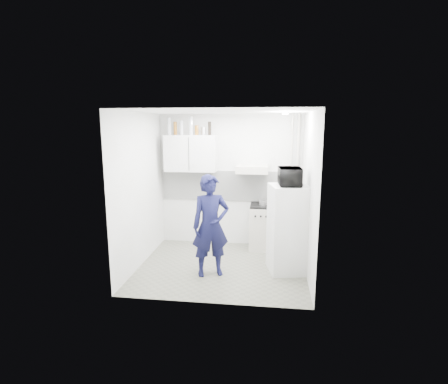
# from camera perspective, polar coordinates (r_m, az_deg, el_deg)

# --- Properties ---
(floor) EXTENTS (2.80, 2.80, 0.00)m
(floor) POSITION_cam_1_polar(r_m,az_deg,el_deg) (6.12, -0.38, -12.11)
(floor) COLOR #646455
(floor) RESTS_ON ground
(ceiling) EXTENTS (2.80, 2.80, 0.00)m
(ceiling) POSITION_cam_1_polar(r_m,az_deg,el_deg) (5.64, -0.41, 13.02)
(ceiling) COLOR white
(ceiling) RESTS_ON wall_back
(wall_back) EXTENTS (2.80, 0.00, 2.80)m
(wall_back) POSITION_cam_1_polar(r_m,az_deg,el_deg) (6.96, 1.00, 1.87)
(wall_back) COLOR silver
(wall_back) RESTS_ON floor
(wall_left) EXTENTS (0.00, 2.60, 2.60)m
(wall_left) POSITION_cam_1_polar(r_m,az_deg,el_deg) (6.08, -13.57, 0.25)
(wall_left) COLOR silver
(wall_left) RESTS_ON floor
(wall_right) EXTENTS (0.00, 2.60, 2.60)m
(wall_right) POSITION_cam_1_polar(r_m,az_deg,el_deg) (5.72, 13.64, -0.42)
(wall_right) COLOR silver
(wall_right) RESTS_ON floor
(person) EXTENTS (0.70, 0.58, 1.64)m
(person) POSITION_cam_1_polar(r_m,az_deg,el_deg) (5.57, -2.19, -5.52)
(person) COLOR black
(person) RESTS_ON floor
(stove) EXTENTS (0.53, 0.53, 0.85)m
(stove) POSITION_cam_1_polar(r_m,az_deg,el_deg) (6.87, 6.44, -5.81)
(stove) COLOR beige
(stove) RESTS_ON floor
(fridge) EXTENTS (0.71, 0.71, 1.44)m
(fridge) POSITION_cam_1_polar(r_m,az_deg,el_deg) (5.83, 10.44, -5.93)
(fridge) COLOR white
(fridge) RESTS_ON floor
(stove_top) EXTENTS (0.51, 0.51, 0.03)m
(stove_top) POSITION_cam_1_polar(r_m,az_deg,el_deg) (6.75, 6.52, -2.22)
(stove_top) COLOR black
(stove_top) RESTS_ON stove
(saucepan) EXTENTS (0.16, 0.16, 0.09)m
(saucepan) POSITION_cam_1_polar(r_m,az_deg,el_deg) (6.74, 6.41, -1.74)
(saucepan) COLOR silver
(saucepan) RESTS_ON stove_top
(microwave) EXTENTS (0.54, 0.38, 0.28)m
(microwave) POSITION_cam_1_polar(r_m,az_deg,el_deg) (5.65, 10.74, 2.49)
(microwave) COLOR black
(microwave) RESTS_ON fridge
(bottle_a) EXTENTS (0.08, 0.08, 0.33)m
(bottle_a) POSITION_cam_1_polar(r_m,az_deg,el_deg) (6.93, -8.93, 10.54)
(bottle_a) COLOR #B2B7BC
(bottle_a) RESTS_ON upper_cabinet
(bottle_b) EXTENTS (0.06, 0.06, 0.25)m
(bottle_b) POSITION_cam_1_polar(r_m,az_deg,el_deg) (6.90, -7.96, 10.24)
(bottle_b) COLOR brown
(bottle_b) RESTS_ON upper_cabinet
(bottle_c) EXTENTS (0.06, 0.06, 0.27)m
(bottle_c) POSITION_cam_1_polar(r_m,az_deg,el_deg) (6.87, -6.96, 10.35)
(bottle_c) COLOR #B2B7BC
(bottle_c) RESTS_ON upper_cabinet
(bottle_d) EXTENTS (0.08, 0.08, 0.35)m
(bottle_d) POSITION_cam_1_polar(r_m,az_deg,el_deg) (6.82, -5.40, 10.71)
(bottle_d) COLOR #B2B7BC
(bottle_d) RESTS_ON upper_cabinet
(canister_a) EXTENTS (0.07, 0.07, 0.18)m
(canister_a) POSITION_cam_1_polar(r_m,az_deg,el_deg) (6.80, -4.48, 10.03)
(canister_a) COLOR brown
(canister_a) RESTS_ON upper_cabinet
(canister_b) EXTENTS (0.08, 0.08, 0.15)m
(canister_b) POSITION_cam_1_polar(r_m,az_deg,el_deg) (6.77, -3.40, 9.91)
(canister_b) COLOR silver
(canister_b) RESTS_ON upper_cabinet
(bottle_e) EXTENTS (0.06, 0.06, 0.25)m
(bottle_e) POSITION_cam_1_polar(r_m,az_deg,el_deg) (6.75, -2.36, 10.34)
(bottle_e) COLOR black
(bottle_e) RESTS_ON upper_cabinet
(upper_cabinet) EXTENTS (1.00, 0.35, 0.70)m
(upper_cabinet) POSITION_cam_1_polar(r_m,az_deg,el_deg) (6.85, -5.44, 6.32)
(upper_cabinet) COLOR white
(upper_cabinet) RESTS_ON wall_back
(range_hood) EXTENTS (0.60, 0.50, 0.14)m
(range_hood) POSITION_cam_1_polar(r_m,az_deg,el_deg) (6.64, 4.64, 3.76)
(range_hood) COLOR beige
(range_hood) RESTS_ON wall_back
(backsplash) EXTENTS (2.74, 0.03, 0.60)m
(backsplash) POSITION_cam_1_polar(r_m,az_deg,el_deg) (6.96, 0.99, 1.04)
(backsplash) COLOR white
(backsplash) RESTS_ON wall_back
(pipe_a) EXTENTS (0.05, 0.05, 2.60)m
(pipe_a) POSITION_cam_1_polar(r_m,az_deg,el_deg) (6.86, 11.79, 1.51)
(pipe_a) COLOR beige
(pipe_a) RESTS_ON floor
(pipe_b) EXTENTS (0.04, 0.04, 2.60)m
(pipe_b) POSITION_cam_1_polar(r_m,az_deg,el_deg) (6.85, 10.79, 1.54)
(pipe_b) COLOR beige
(pipe_b) RESTS_ON floor
(ceiling_spot_fixture) EXTENTS (0.10, 0.10, 0.02)m
(ceiling_spot_fixture) POSITION_cam_1_polar(r_m,az_deg,el_deg) (5.79, 9.97, 12.50)
(ceiling_spot_fixture) COLOR white
(ceiling_spot_fixture) RESTS_ON ceiling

